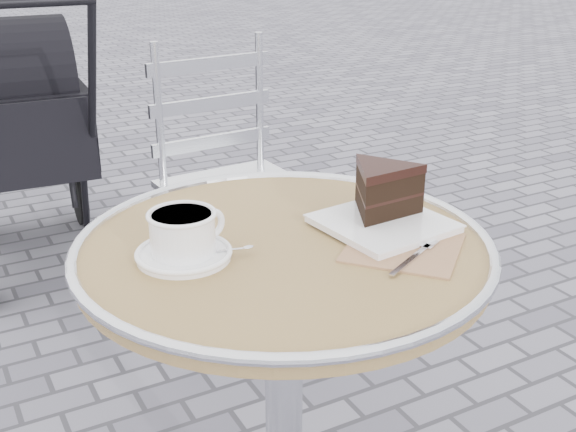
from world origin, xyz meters
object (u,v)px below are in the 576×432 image
cappuccino_set (184,238)px  cake_plate_set (383,197)px  baby_stroller (23,140)px  bistro_chair (224,154)px  cafe_table (284,326)px

cappuccino_set → cake_plate_set: 0.37m
cake_plate_set → baby_stroller: baby_stroller is taller
bistro_chair → baby_stroller: (-0.48, 0.80, -0.10)m
baby_stroller → cafe_table: bearing=-81.2°
bistro_chair → baby_stroller: size_ratio=0.88×
cafe_table → bistro_chair: (0.32, 0.99, -0.00)m
cafe_table → baby_stroller: 1.80m
cake_plate_set → bistro_chair: (0.12, 1.00, -0.22)m
cafe_table → cake_plate_set: size_ratio=2.13×
cafe_table → cappuccino_set: bearing=171.2°
cake_plate_set → baby_stroller: size_ratio=0.33×
cafe_table → cappuccino_set: size_ratio=4.17×
cappuccino_set → bistro_chair: size_ratio=0.19×
cappuccino_set → cake_plate_set: size_ratio=0.51×
cafe_table → bistro_chair: bearing=72.3°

